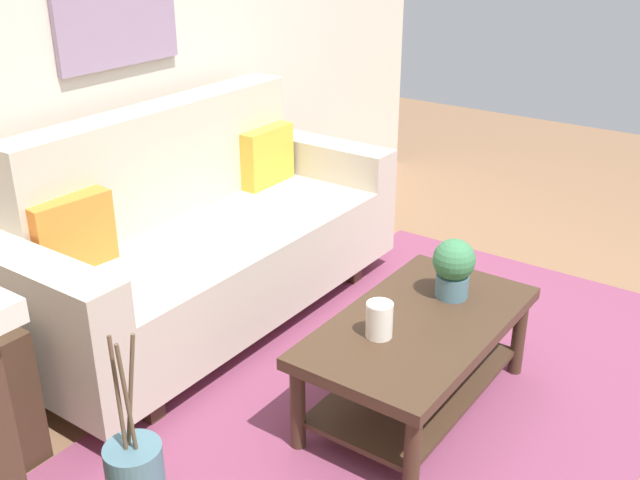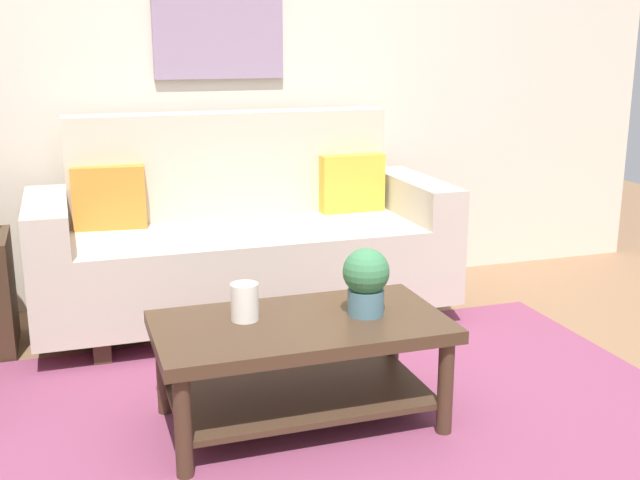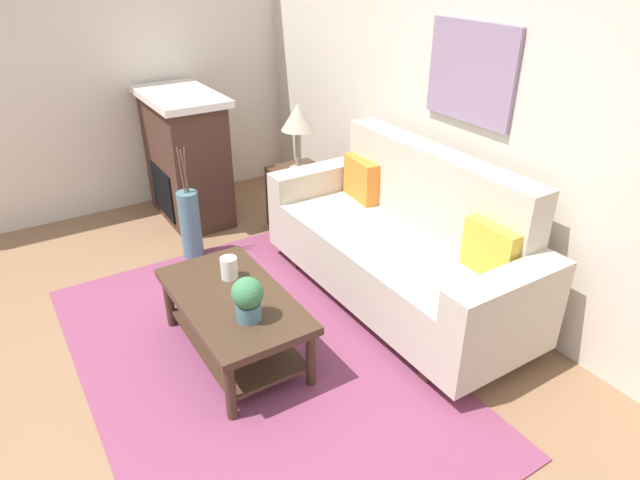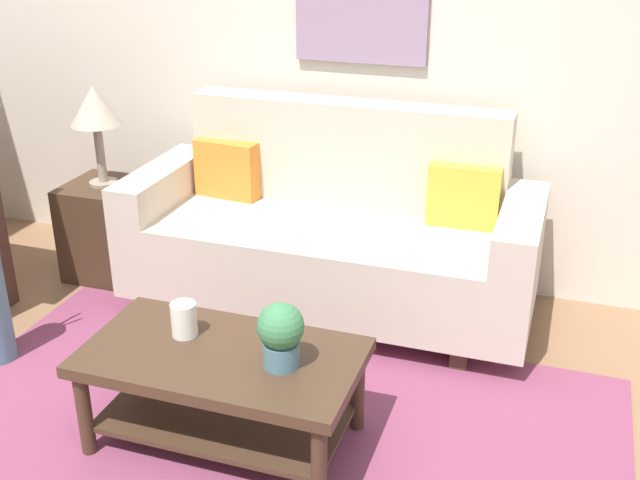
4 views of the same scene
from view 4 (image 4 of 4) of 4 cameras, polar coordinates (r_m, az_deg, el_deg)
The scene contains 11 objects.
wall_back at distance 4.34m, azimuth 4.07°, elevation 14.28°, with size 5.46×0.10×2.70m, color beige.
area_rug at distance 3.35m, azimuth -4.52°, elevation -14.29°, with size 2.95×1.88×0.01m, color #843D5B.
couch at distance 4.12m, azimuth 0.92°, elevation 0.45°, with size 2.12×0.84×1.08m.
throw_pillow_orange at distance 4.37m, azimuth -6.78°, elevation 5.17°, with size 0.36×0.12×0.32m, color orange.
throw_pillow_mustard at distance 4.01m, azimuth 10.46°, elevation 3.20°, with size 0.36×0.12×0.32m, color gold.
coffee_table at distance 3.18m, azimuth -7.11°, elevation -9.87°, with size 1.10×0.60×0.43m.
tabletop_vase at distance 3.22m, azimuth -9.90°, elevation -5.73°, with size 0.11×0.11×0.14m, color white.
potted_plant_tabletop at distance 2.94m, azimuth -2.88°, elevation -6.82°, with size 0.18×0.18×0.26m.
side_table at distance 4.72m, azimuth -15.13°, elevation 0.75°, with size 0.44×0.44×0.56m, color #422D1E.
table_lamp at distance 4.50m, azimuth -16.11°, elevation 9.13°, with size 0.28×0.28×0.57m.
framed_painting at distance 4.26m, azimuth 3.03°, elevation 16.91°, with size 0.72×0.03×0.62m, color gray.
Camera 4 is at (1.08, -1.90, 2.08)m, focal length 43.83 mm.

